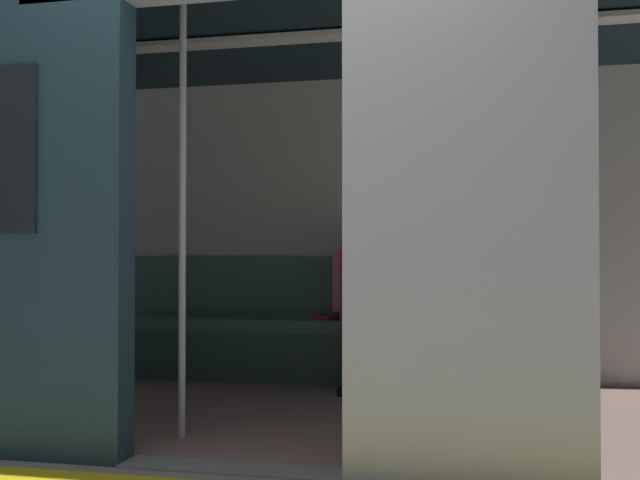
# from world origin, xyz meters

# --- Properties ---
(ground_plane) EXTENTS (60.00, 60.00, 0.00)m
(ground_plane) POSITION_xyz_m (0.00, 0.00, 0.00)
(ground_plane) COLOR gray
(train_car) EXTENTS (6.40, 2.78, 2.37)m
(train_car) POSITION_xyz_m (0.07, -1.22, 1.56)
(train_car) COLOR silver
(train_car) RESTS_ON ground_plane
(bench_seat) EXTENTS (3.29, 0.44, 0.46)m
(bench_seat) POSITION_xyz_m (0.00, -2.27, 0.35)
(bench_seat) COLOR #4C7566
(bench_seat) RESTS_ON ground_plane
(person_seated) EXTENTS (0.55, 0.67, 1.18)m
(person_seated) POSITION_xyz_m (-0.23, -2.22, 0.68)
(person_seated) COLOR pink
(person_seated) RESTS_ON ground_plane
(handbag) EXTENTS (0.26, 0.15, 0.17)m
(handbag) POSITION_xyz_m (-0.69, -2.32, 0.54)
(handbag) COLOR #262D4C
(handbag) RESTS_ON bench_seat
(book) EXTENTS (0.20, 0.25, 0.03)m
(book) POSITION_xyz_m (0.10, -2.31, 0.47)
(book) COLOR #B22D2D
(book) RESTS_ON bench_seat
(grab_pole_door) EXTENTS (0.04, 0.04, 2.23)m
(grab_pole_door) POSITION_xyz_m (0.43, -0.48, 1.11)
(grab_pole_door) COLOR silver
(grab_pole_door) RESTS_ON ground_plane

